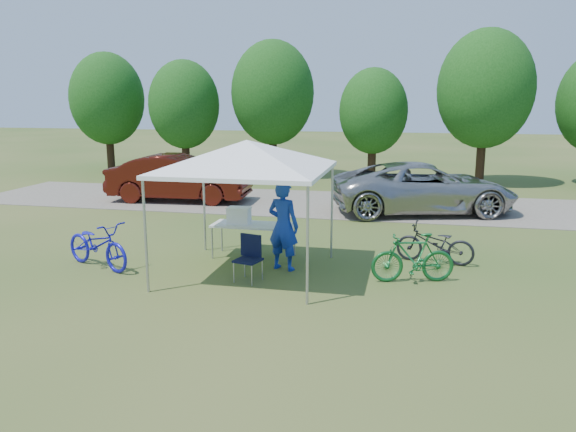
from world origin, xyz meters
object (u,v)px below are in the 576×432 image
folding_table (254,226)px  bike_dark (435,244)px  bike_blue (97,244)px  bike_green (413,258)px  cooler (239,215)px  sedan (179,178)px  minivan (423,188)px  folding_chair (249,254)px  cyclist (283,226)px

folding_table → bike_dark: (3.98, 0.36, -0.28)m
bike_blue → bike_green: (6.51, 0.45, -0.02)m
folding_table → cooler: bearing=-180.0°
bike_blue → sedan: sedan is taller
bike_dark → minivan: 5.58m
bike_dark → folding_chair: bearing=-50.5°
bike_blue → bike_dark: bike_blue is taller
folding_chair → bike_green: bike_green is taller
cooler → sedan: size_ratio=0.11×
bike_blue → bike_green: bearing=-62.3°
bike_blue → sedan: size_ratio=0.40×
cyclist → bike_dark: size_ratio=1.13×
bike_dark → sedan: size_ratio=0.34×
folding_table → minivan: 7.05m
cooler → minivan: minivan is taller
bike_blue → minivan: 10.08m
bike_dark → sedan: (-8.41, 5.85, 0.38)m
cooler → cyclist: cyclist is taller
folding_table → cyclist: size_ratio=0.99×
folding_table → sedan: bearing=125.5°
cooler → bike_blue: size_ratio=0.27×
cyclist → bike_green: bearing=-170.1°
bike_green → minivan: 6.98m
folding_chair → sedan: 9.17m
folding_chair → cooler: 1.79m
cooler → bike_blue: bearing=-150.9°
bike_dark → cyclist: bearing=-58.8°
folding_chair → sedan: size_ratio=0.19×
minivan → cooler: bearing=129.8°
bike_green → folding_chair: bearing=-94.6°
cyclist → bike_blue: size_ratio=0.98×
minivan → bike_blue: bearing=122.2°
cyclist → sedan: (-5.29, 6.99, -0.12)m
cooler → bike_blue: cooler is taller
folding_chair → cyclist: size_ratio=0.48×
bike_blue → bike_dark: bearing=-51.3°
folding_table → bike_dark: bike_dark is taller
cooler → bike_green: bearing=-15.2°
cooler → folding_table: bearing=0.0°
minivan → sedan: sedan is taller
bike_dark → bike_blue: bearing=-64.0°
sedan → bike_blue: bearing=-173.2°
folding_table → bike_blue: bike_blue is taller
cooler → minivan: 7.24m
folding_table → minivan: bearing=57.3°
bike_dark → sedan: 10.25m
bike_green → minivan: bearing=163.0°
cooler → bike_blue: 3.09m
bike_blue → minivan: size_ratio=0.34×
folding_table → sedan: sedan is taller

